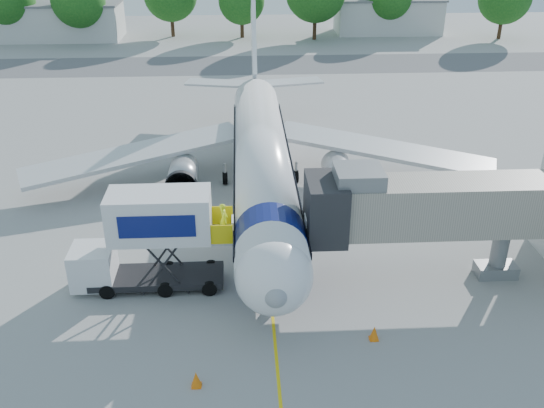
{
  "coord_description": "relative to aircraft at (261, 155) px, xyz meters",
  "views": [
    {
      "loc": [
        -1.36,
        -34.52,
        18.53
      ],
      "look_at": [
        0.3,
        -3.92,
        3.2
      ],
      "focal_mm": 40.0,
      "sensor_mm": 36.0,
      "label": 1
    }
  ],
  "objects": [
    {
      "name": "outbuilding_right",
      "position": [
        22.0,
        57.88,
        -0.29
      ],
      "size": [
        16.4,
        7.4,
        5.3
      ],
      "color": "silver",
      "rests_on": "ground"
    },
    {
      "name": "jet_bridge",
      "position": [
        7.99,
        -11.12,
        1.39
      ],
      "size": [
        13.9,
        3.2,
        6.6
      ],
      "color": "#A1998A",
      "rests_on": "ground"
    },
    {
      "name": "tree_d",
      "position": [
        -0.81,
        55.31,
        2.34
      ],
      "size": [
        6.84,
        6.84,
        8.73
      ],
      "color": "#382314",
      "rests_on": "ground"
    },
    {
      "name": "catering_hiloader",
      "position": [
        -6.27,
        -11.12,
        -0.19
      ],
      "size": [
        8.5,
        2.44,
        5.5
      ],
      "color": "black",
      "rests_on": "ground"
    },
    {
      "name": "guidance_line",
      "position": [
        0.0,
        -4.12,
        -2.94
      ],
      "size": [
        0.15,
        70.0,
        0.01
      ],
      "primitive_type": "cube",
      "color": "yellow",
      "rests_on": "ground"
    },
    {
      "name": "taxiway_strip",
      "position": [
        0.0,
        37.88,
        -2.94
      ],
      "size": [
        120.0,
        10.0,
        0.01
      ],
      "primitive_type": "cube",
      "color": "#59595B",
      "rests_on": "ground"
    },
    {
      "name": "safety_cone_a",
      "position": [
        4.68,
        -16.19,
        -2.59
      ],
      "size": [
        0.47,
        0.47,
        0.74
      ],
      "color": "orange",
      "rests_on": "ground"
    },
    {
      "name": "safety_cone_b",
      "position": [
        -3.51,
        -18.84,
        -2.59
      ],
      "size": [
        0.47,
        0.47,
        0.75
      ],
      "color": "orange",
      "rests_on": "ground"
    },
    {
      "name": "outbuilding_left",
      "position": [
        -28.0,
        55.88,
        -0.29
      ],
      "size": [
        18.4,
        8.4,
        5.3
      ],
      "color": "silver",
      "rests_on": "ground"
    },
    {
      "name": "tree_b",
      "position": [
        -24.08,
        52.73,
        2.96
      ],
      "size": [
        7.64,
        7.64,
        9.74
      ],
      "color": "#382314",
      "rests_on": "ground"
    },
    {
      "name": "ground",
      "position": [
        0.0,
        -4.12,
        -2.95
      ],
      "size": [
        160.0,
        160.0,
        0.0
      ],
      "primitive_type": "plane",
      "color": "#999997",
      "rests_on": "ground"
    },
    {
      "name": "aircraft",
      "position": [
        0.0,
        0.0,
        0.0
      ],
      "size": [
        34.17,
        37.73,
        11.35
      ],
      "color": "white",
      "rests_on": "ground"
    }
  ]
}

